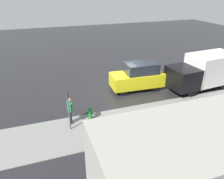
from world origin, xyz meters
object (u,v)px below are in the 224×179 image
at_px(fire_hydrant, 90,114).
at_px(sign_post, 68,105).
at_px(delivery_truck, 203,71).
at_px(moving_hatchback, 138,76).
at_px(pedestrian, 70,109).

distance_m(fire_hydrant, sign_post, 1.84).
bearing_deg(fire_hydrant, delivery_truck, -170.35).
bearing_deg(moving_hatchback, fire_hydrant, 33.63).
xyz_separation_m(moving_hatchback, fire_hydrant, (4.44, 2.95, -0.63)).
height_order(delivery_truck, sign_post, delivery_truck).
height_order(moving_hatchback, delivery_truck, delivery_truck).
xyz_separation_m(delivery_truck, sign_post, (10.47, 2.17, 0.20)).
distance_m(delivery_truck, pedestrian, 10.47).
xyz_separation_m(fire_hydrant, sign_post, (1.28, 0.61, 1.18)).
distance_m(pedestrian, sign_post, 0.87).
xyz_separation_m(pedestrian, sign_post, (0.13, 0.59, 0.62)).
relative_size(delivery_truck, sign_post, 2.31).
bearing_deg(fire_hydrant, pedestrian, 0.75).
bearing_deg(delivery_truck, moving_hatchback, -16.30).
distance_m(delivery_truck, sign_post, 10.69).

